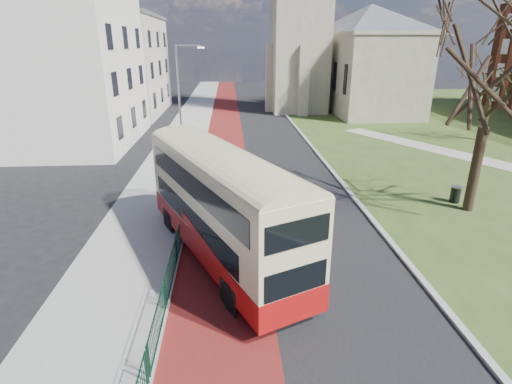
{
  "coord_description": "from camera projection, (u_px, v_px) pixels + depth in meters",
  "views": [
    {
      "loc": [
        -0.77,
        -13.1,
        8.14
      ],
      "look_at": [
        0.34,
        3.34,
        2.0
      ],
      "focal_mm": 28.0,
      "sensor_mm": 36.0,
      "label": 1
    }
  ],
  "objects": [
    {
      "name": "ground",
      "position": [
        253.0,
        272.0,
        15.13
      ],
      "size": [
        160.0,
        160.0,
        0.0
      ],
      "primitive_type": "plane",
      "color": "black",
      "rests_on": "ground"
    },
    {
      "name": "road_carriageway",
      "position": [
        256.0,
        146.0,
        33.93
      ],
      "size": [
        9.0,
        120.0,
        0.01
      ],
      "primitive_type": "cube",
      "color": "black",
      "rests_on": "ground"
    },
    {
      "name": "bus_lane",
      "position": [
        225.0,
        146.0,
        33.75
      ],
      "size": [
        3.4,
        120.0,
        0.01
      ],
      "primitive_type": "cube",
      "color": "#591414",
      "rests_on": "ground"
    },
    {
      "name": "pavement_west",
      "position": [
        179.0,
        146.0,
        33.5
      ],
      "size": [
        4.0,
        120.0,
        0.12
      ],
      "primitive_type": "cube",
      "color": "gray",
      "rests_on": "ground"
    },
    {
      "name": "kerb_west",
      "position": [
        203.0,
        146.0,
        33.62
      ],
      "size": [
        0.25,
        120.0,
        0.13
      ],
      "primitive_type": "cube",
      "color": "#999993",
      "rests_on": "ground"
    },
    {
      "name": "kerb_east",
      "position": [
        306.0,
        139.0,
        36.07
      ],
      "size": [
        0.25,
        80.0,
        0.13
      ],
      "primitive_type": "cube",
      "color": "#999993",
      "rests_on": "ground"
    },
    {
      "name": "pedestrian_railing",
      "position": [
        184.0,
        218.0,
        18.49
      ],
      "size": [
        0.07,
        24.0,
        1.12
      ],
      "color": "#0D3B25",
      "rests_on": "ground"
    },
    {
      "name": "street_block_near",
      "position": [
        66.0,
        65.0,
        32.55
      ],
      "size": [
        10.3,
        14.3,
        13.0
      ],
      "color": "silver",
      "rests_on": "ground"
    },
    {
      "name": "street_block_far",
      "position": [
        117.0,
        65.0,
        47.77
      ],
      "size": [
        10.3,
        16.3,
        11.5
      ],
      "color": "beige",
      "rests_on": "ground"
    },
    {
      "name": "streetlamp",
      "position": [
        181.0,
        94.0,
        30.09
      ],
      "size": [
        2.13,
        0.18,
        8.0
      ],
      "color": "gray",
      "rests_on": "pavement_west"
    },
    {
      "name": "bus",
      "position": [
        221.0,
        201.0,
        15.26
      ],
      "size": [
        6.5,
        10.48,
        4.35
      ],
      "rotation": [
        0.0,
        0.0,
        0.43
      ],
      "color": "#9A0E0E",
      "rests_on": "ground"
    },
    {
      "name": "winter_tree_near",
      "position": [
        499.0,
        52.0,
        18.06
      ],
      "size": [
        9.73,
        9.73,
        11.16
      ],
      "rotation": [
        0.0,
        0.0,
        0.35
      ],
      "color": "#2E2117",
      "rests_on": "grass_green"
    },
    {
      "name": "winter_tree_far",
      "position": [
        495.0,
        73.0,
        33.69
      ],
      "size": [
        7.54,
        7.54,
        8.37
      ],
      "rotation": [
        0.0,
        0.0,
        -0.43
      ],
      "color": "#2F2617",
      "rests_on": "grass_green"
    },
    {
      "name": "litter_bin",
      "position": [
        455.0,
        194.0,
        21.57
      ],
      "size": [
        0.67,
        0.67,
        0.9
      ],
      "rotation": [
        0.0,
        0.0,
        -0.22
      ],
      "color": "black",
      "rests_on": "grass_green"
    }
  ]
}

